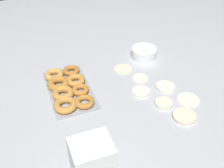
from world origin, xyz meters
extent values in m
plane|color=#B2B5BA|center=(0.00, 0.00, 0.00)|extent=(3.00, 3.00, 0.00)
cylinder|color=silver|center=(0.00, 0.19, 0.01)|extent=(0.10, 0.10, 0.01)
cylinder|color=beige|center=(-0.23, 0.04, 0.00)|extent=(0.10, 0.10, 0.01)
cylinder|color=silver|center=(0.13, 0.24, 0.00)|extent=(0.11, 0.11, 0.01)
cylinder|color=beige|center=(0.11, 0.12, 0.01)|extent=(0.08, 0.08, 0.01)
cylinder|color=beige|center=(0.22, 0.16, 0.01)|extent=(0.11, 0.11, 0.01)
cylinder|color=silver|center=(-0.01, 0.05, 0.01)|extent=(0.09, 0.09, 0.01)
cylinder|color=silver|center=(-0.11, 0.10, 0.00)|extent=(0.08, 0.08, 0.01)
cube|color=#93969B|center=(-0.15, -0.28, 0.00)|extent=(0.38, 0.21, 0.01)
torus|color=#D19347|center=(-0.28, -0.33, 0.02)|extent=(0.10, 0.10, 0.03)
torus|color=#B7752D|center=(-0.20, -0.32, 0.02)|extent=(0.11, 0.11, 0.04)
torus|color=#C68438|center=(-0.11, -0.32, 0.02)|extent=(0.11, 0.11, 0.03)
torus|color=#C68438|center=(-0.03, -0.33, 0.02)|extent=(0.11, 0.11, 0.03)
torus|color=#AD6B28|center=(-0.29, -0.23, 0.02)|extent=(0.09, 0.09, 0.03)
torus|color=#C68438|center=(-0.19, -0.23, 0.02)|extent=(0.10, 0.10, 0.03)
torus|color=#B7752D|center=(-0.11, -0.23, 0.02)|extent=(0.09, 0.09, 0.03)
torus|color=#B7752D|center=(-0.02, -0.24, 0.02)|extent=(0.09, 0.09, 0.03)
cylinder|color=white|center=(-0.30, 0.21, 0.03)|extent=(0.15, 0.15, 0.06)
cube|color=white|center=(0.34, -0.31, 0.04)|extent=(0.13, 0.15, 0.03)
cube|color=white|center=(0.34, -0.31, 0.06)|extent=(0.13, 0.15, 0.03)
cube|color=white|center=(0.34, -0.31, 0.09)|extent=(0.13, 0.15, 0.03)
cube|color=white|center=(0.34, -0.31, 0.11)|extent=(0.13, 0.15, 0.03)
cube|color=white|center=(0.34, -0.31, 0.14)|extent=(0.13, 0.15, 0.03)
camera|label=1|loc=(0.95, -0.47, 0.91)|focal=45.00mm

